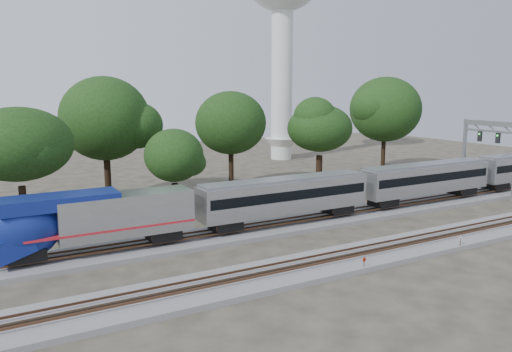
# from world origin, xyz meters

# --- Properties ---
(ground) EXTENTS (160.00, 160.00, 0.00)m
(ground) POSITION_xyz_m (0.00, 0.00, 0.00)
(ground) COLOR #383328
(ground) RESTS_ON ground
(track_far) EXTENTS (160.00, 5.00, 0.73)m
(track_far) POSITION_xyz_m (0.00, 6.00, 0.21)
(track_far) COLOR slate
(track_far) RESTS_ON ground
(track_near) EXTENTS (160.00, 5.00, 0.73)m
(track_near) POSITION_xyz_m (0.00, -4.00, 0.21)
(track_near) COLOR slate
(track_near) RESTS_ON ground
(train) EXTENTS (105.70, 3.01, 4.44)m
(train) POSITION_xyz_m (29.82, 6.00, 3.12)
(train) COLOR #B9BCC1
(train) RESTS_ON ground
(switch_stand_red) EXTENTS (0.34, 0.06, 1.06)m
(switch_stand_red) POSITION_xyz_m (1.27, -6.19, 0.68)
(switch_stand_red) COLOR #512D19
(switch_stand_red) RESTS_ON ground
(switch_stand_white) EXTENTS (0.37, 0.07, 1.16)m
(switch_stand_white) POSITION_xyz_m (11.18, -6.29, 0.74)
(switch_stand_white) COLOR #512D19
(switch_stand_white) RESTS_ON ground
(switch_lever) EXTENTS (0.55, 0.40, 0.30)m
(switch_lever) POSITION_xyz_m (5.40, -5.98, 0.15)
(switch_lever) COLOR #512D19
(switch_lever) RESTS_ON ground
(water_tower) EXTENTS (13.39, 13.39, 37.07)m
(water_tower) POSITION_xyz_m (26.38, 44.93, 27.46)
(water_tower) COLOR silver
(water_tower) RESTS_ON ground
(signal_gantry) EXTENTS (0.62, 7.38, 8.97)m
(signal_gantry) POSITION_xyz_m (31.00, 6.00, 6.54)
(signal_gantry) COLOR gray
(signal_gantry) RESTS_ON ground
(tree_2) EXTENTS (8.12, 8.12, 11.44)m
(tree_2) POSITION_xyz_m (-18.72, 15.84, 7.97)
(tree_2) COLOR black
(tree_2) RESTS_ON ground
(tree_3) EXTENTS (9.63, 9.63, 13.57)m
(tree_3) POSITION_xyz_m (-9.38, 24.53, 9.46)
(tree_3) COLOR black
(tree_3) RESTS_ON ground
(tree_4) EXTENTS (6.26, 6.26, 8.83)m
(tree_4) POSITION_xyz_m (-4.80, 15.36, 6.13)
(tree_4) COLOR black
(tree_4) RESTS_ON ground
(tree_5) EXTENTS (8.65, 8.65, 12.19)m
(tree_5) POSITION_xyz_m (5.82, 24.00, 8.49)
(tree_5) COLOR black
(tree_5) RESTS_ON ground
(tree_6) EXTENTS (7.80, 7.80, 10.99)m
(tree_6) POSITION_xyz_m (16.85, 20.40, 7.65)
(tree_6) COLOR black
(tree_6) RESTS_ON ground
(tree_7) EXTENTS (9.79, 9.79, 13.80)m
(tree_7) POSITION_xyz_m (31.55, 24.18, 9.62)
(tree_7) COLOR black
(tree_7) RESTS_ON ground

